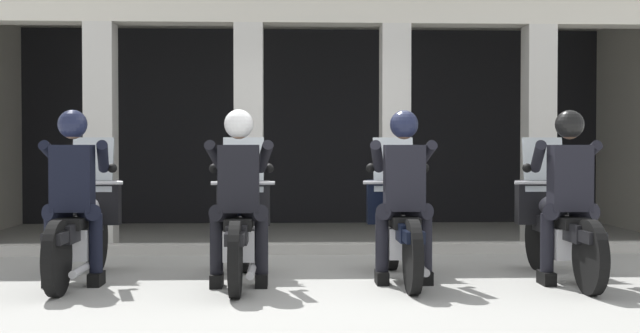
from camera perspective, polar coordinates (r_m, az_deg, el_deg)
ground_plane at (r=10.66m, az=-0.63°, el=-5.36°), size 80.00×80.00×0.00m
station_building at (r=11.93m, az=-0.27°, el=5.41°), size 10.09×4.05×3.36m
kerb_strip at (r=9.49m, az=0.28°, el=-5.83°), size 9.59×0.24×0.12m
motorcycle_far_left at (r=7.87m, az=-16.50°, el=-4.14°), size 0.62×2.04×1.35m
police_officer_far_left at (r=7.57m, az=-17.06°, el=-1.04°), size 0.63×0.61×1.58m
motorcycle_center_left at (r=7.53m, az=-5.61°, el=-4.34°), size 0.62×2.04×1.35m
police_officer_center_left at (r=7.21m, az=-5.76°, el=-1.10°), size 0.63×0.61×1.58m
motorcycle_center_right at (r=7.68m, az=5.64°, el=-4.22°), size 0.62×2.04×1.35m
police_officer_center_right at (r=7.37m, az=5.95°, el=-1.05°), size 0.63×0.61×1.58m
motorcycle_far_right at (r=7.94m, az=16.49°, el=-4.09°), size 0.62×2.04×1.35m
police_officer_far_right at (r=7.64m, az=17.19°, el=-1.02°), size 0.63×0.61×1.58m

